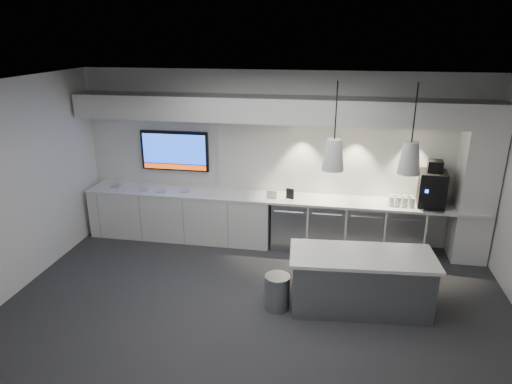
% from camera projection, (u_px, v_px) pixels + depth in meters
% --- Properties ---
extents(floor, '(7.00, 7.00, 0.00)m').
position_uv_depth(floor, '(254.00, 313.00, 6.15)').
color(floor, '#2C2C2F').
rests_on(floor, ground).
extents(ceiling, '(7.00, 7.00, 0.00)m').
position_uv_depth(ceiling, '(254.00, 87.00, 5.15)').
color(ceiling, black).
rests_on(ceiling, wall_back).
extents(wall_back, '(7.00, 0.00, 7.00)m').
position_uv_depth(wall_back, '(279.00, 158.00, 7.97)').
color(wall_back, silver).
rests_on(wall_back, floor).
extents(wall_front, '(7.00, 0.00, 7.00)m').
position_uv_depth(wall_front, '(194.00, 334.00, 3.33)').
color(wall_front, silver).
rests_on(wall_front, floor).
extents(wall_left, '(0.00, 7.00, 7.00)m').
position_uv_depth(wall_left, '(2.00, 194.00, 6.22)').
color(wall_left, silver).
rests_on(wall_left, floor).
extents(back_counter, '(6.80, 0.65, 0.04)m').
position_uv_depth(back_counter, '(277.00, 198.00, 7.88)').
color(back_counter, white).
rests_on(back_counter, left_base_cabinets).
extents(left_base_cabinets, '(3.30, 0.63, 0.86)m').
position_uv_depth(left_base_cabinets, '(181.00, 215.00, 8.31)').
color(left_base_cabinets, white).
rests_on(left_base_cabinets, floor).
extents(fridge_unit_a, '(0.60, 0.61, 0.85)m').
position_uv_depth(fridge_unit_a, '(290.00, 223.00, 7.99)').
color(fridge_unit_a, '#9C9FA4').
rests_on(fridge_unit_a, floor).
extents(fridge_unit_b, '(0.60, 0.61, 0.85)m').
position_uv_depth(fridge_unit_b, '(327.00, 225.00, 7.89)').
color(fridge_unit_b, '#9C9FA4').
rests_on(fridge_unit_b, floor).
extents(fridge_unit_c, '(0.60, 0.61, 0.85)m').
position_uv_depth(fridge_unit_c, '(364.00, 228.00, 7.78)').
color(fridge_unit_c, '#9C9FA4').
rests_on(fridge_unit_c, floor).
extents(fridge_unit_d, '(0.60, 0.61, 0.85)m').
position_uv_depth(fridge_unit_d, '(402.00, 230.00, 7.68)').
color(fridge_unit_d, '#9C9FA4').
rests_on(fridge_unit_d, floor).
extents(backsplash, '(4.60, 0.03, 1.30)m').
position_uv_depth(backsplash, '(349.00, 159.00, 7.74)').
color(backsplash, white).
rests_on(backsplash, wall_back).
extents(soffit, '(6.90, 0.60, 0.40)m').
position_uv_depth(soffit, '(278.00, 109.00, 7.40)').
color(soffit, white).
rests_on(soffit, wall_back).
extents(column, '(0.55, 0.55, 2.60)m').
position_uv_depth(column, '(477.00, 184.00, 7.24)').
color(column, white).
rests_on(column, floor).
extents(wall_tv, '(1.25, 0.07, 0.72)m').
position_uv_depth(wall_tv, '(175.00, 151.00, 8.22)').
color(wall_tv, black).
rests_on(wall_tv, wall_back).
extents(island, '(1.97, 0.96, 0.81)m').
position_uv_depth(island, '(360.00, 281.00, 6.15)').
color(island, '#9C9FA4').
rests_on(island, floor).
extents(bin, '(0.39, 0.39, 0.49)m').
position_uv_depth(bin, '(277.00, 292.00, 6.21)').
color(bin, '#9C9FA4').
rests_on(bin, floor).
extents(coffee_machine, '(0.46, 0.62, 0.76)m').
position_uv_depth(coffee_machine, '(432.00, 187.00, 7.38)').
color(coffee_machine, black).
rests_on(coffee_machine, back_counter).
extents(sign_black, '(0.14, 0.06, 0.18)m').
position_uv_depth(sign_black, '(290.00, 194.00, 7.74)').
color(sign_black, black).
rests_on(sign_black, back_counter).
extents(sign_white, '(0.18, 0.07, 0.14)m').
position_uv_depth(sign_white, '(272.00, 195.00, 7.76)').
color(sign_white, white).
rests_on(sign_white, back_counter).
extents(cup_cluster, '(0.41, 0.19, 0.16)m').
position_uv_depth(cup_cluster, '(401.00, 201.00, 7.44)').
color(cup_cluster, silver).
rests_on(cup_cluster, back_counter).
extents(tray_a, '(0.17, 0.17, 0.02)m').
position_uv_depth(tray_a, '(116.00, 186.00, 8.34)').
color(tray_a, '#B0B0B0').
rests_on(tray_a, back_counter).
extents(tray_b, '(0.20, 0.20, 0.02)m').
position_uv_depth(tray_b, '(144.00, 189.00, 8.19)').
color(tray_b, '#B0B0B0').
rests_on(tray_b, back_counter).
extents(tray_c, '(0.20, 0.20, 0.02)m').
position_uv_depth(tray_c, '(161.00, 191.00, 8.11)').
color(tray_c, '#B0B0B0').
rests_on(tray_c, back_counter).
extents(tray_d, '(0.18, 0.18, 0.02)m').
position_uv_depth(tray_d, '(185.00, 191.00, 8.11)').
color(tray_d, '#B0B0B0').
rests_on(tray_d, back_counter).
extents(pendant_left, '(0.27, 0.27, 1.09)m').
position_uv_depth(pendant_left, '(334.00, 154.00, 5.65)').
color(pendant_left, white).
rests_on(pendant_left, ceiling).
extents(pendant_right, '(0.27, 0.27, 1.09)m').
position_uv_depth(pendant_right, '(410.00, 158.00, 5.50)').
color(pendant_right, white).
rests_on(pendant_right, ceiling).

